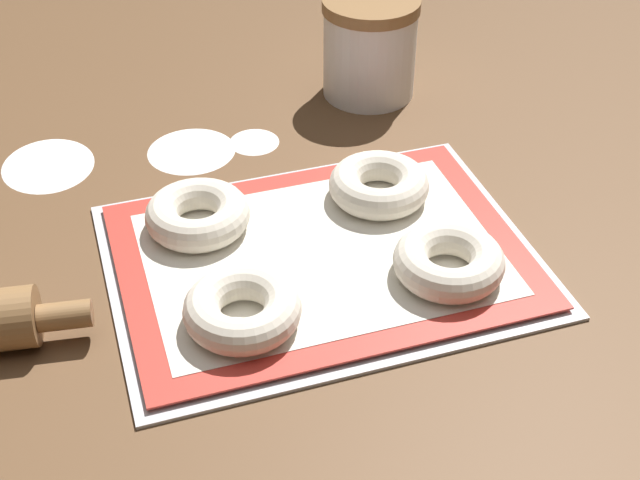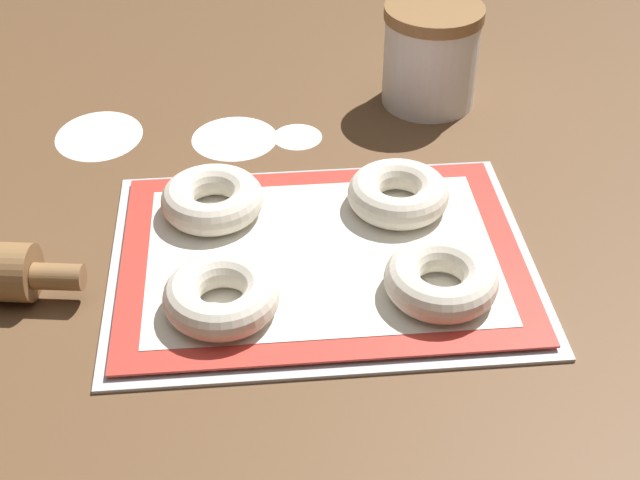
% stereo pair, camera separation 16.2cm
% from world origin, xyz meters
% --- Properties ---
extents(ground_plane, '(2.80, 2.80, 0.00)m').
position_xyz_m(ground_plane, '(0.00, 0.00, 0.00)').
color(ground_plane, brown).
extents(baking_tray, '(0.44, 0.34, 0.01)m').
position_xyz_m(baking_tray, '(-0.00, 0.01, 0.00)').
color(baking_tray, silver).
rests_on(baking_tray, ground_plane).
extents(baking_mat, '(0.42, 0.31, 0.00)m').
position_xyz_m(baking_mat, '(-0.00, 0.01, 0.01)').
color(baking_mat, red).
rests_on(baking_mat, baking_tray).
extents(bagel_front_left, '(0.11, 0.11, 0.04)m').
position_xyz_m(bagel_front_left, '(-0.10, -0.07, 0.03)').
color(bagel_front_left, silver).
rests_on(bagel_front_left, baking_mat).
extents(bagel_front_right, '(0.11, 0.11, 0.04)m').
position_xyz_m(bagel_front_right, '(0.11, -0.07, 0.03)').
color(bagel_front_right, silver).
rests_on(bagel_front_right, baking_mat).
extents(bagel_back_left, '(0.11, 0.11, 0.04)m').
position_xyz_m(bagel_back_left, '(-0.11, 0.09, 0.03)').
color(bagel_back_left, silver).
rests_on(bagel_back_left, baking_mat).
extents(bagel_back_right, '(0.11, 0.11, 0.04)m').
position_xyz_m(bagel_back_right, '(0.09, 0.08, 0.03)').
color(bagel_back_right, silver).
rests_on(bagel_back_right, baking_mat).
extents(flour_canister, '(0.13, 0.13, 0.14)m').
position_xyz_m(flour_canister, '(0.17, 0.34, 0.07)').
color(flour_canister, white).
rests_on(flour_canister, ground_plane).
extents(flour_patch_near, '(0.11, 0.12, 0.00)m').
position_xyz_m(flour_patch_near, '(-0.26, 0.28, 0.00)').
color(flour_patch_near, white).
rests_on(flour_patch_near, ground_plane).
extents(flour_patch_far, '(0.11, 0.11, 0.00)m').
position_xyz_m(flour_patch_far, '(-0.09, 0.26, 0.00)').
color(flour_patch_far, white).
rests_on(flour_patch_far, ground_plane).
extents(flour_patch_side, '(0.06, 0.06, 0.00)m').
position_xyz_m(flour_patch_side, '(-0.01, 0.26, 0.00)').
color(flour_patch_side, white).
rests_on(flour_patch_side, ground_plane).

